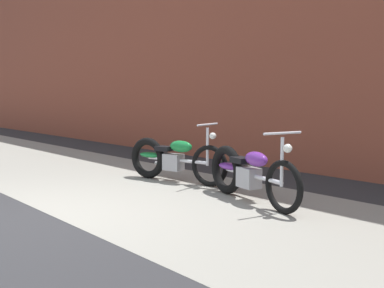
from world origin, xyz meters
name	(u,v)px	position (x,y,z in m)	size (l,w,h in m)	color
ground_plane	(50,215)	(0.00, 0.00, 0.00)	(80.00, 80.00, 0.00)	#2D2D30
sidewalk_slab	(162,194)	(0.00, 1.75, 0.00)	(36.00, 3.50, 0.01)	gray
brick_building_wall	(300,7)	(0.00, 5.20, 3.19)	(36.00, 0.50, 6.38)	brown
motorcycle_green	(170,158)	(-0.71, 2.50, 0.40)	(1.98, 0.72, 1.03)	black
motorcycle_purple	(246,173)	(1.10, 2.39, 0.40)	(1.97, 0.74, 1.03)	black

